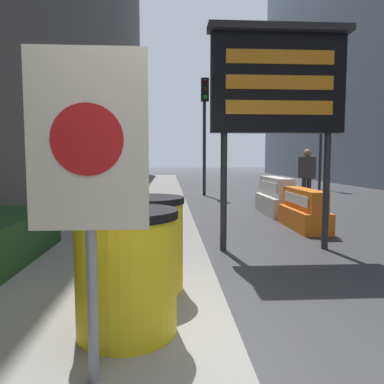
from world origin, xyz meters
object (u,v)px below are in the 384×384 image
Objects in this scene: jersey_barrier_orange_near at (304,211)px; traffic_cone_near at (310,199)px; warning_sign at (88,160)px; pedestrian_worker at (307,172)px; barrel_drum_foreground at (126,271)px; traffic_light_near_curb at (205,112)px; jersey_barrier_white at (276,198)px; barrel_drum_middle at (145,244)px; traffic_light_far_side at (322,133)px; message_board at (278,84)px.

traffic_cone_near is at bearing 66.64° from jersey_barrier_orange_near.
warning_sign is 1.11× the size of jersey_barrier_orange_near.
pedestrian_worker is (0.22, 0.90, 0.73)m from traffic_cone_near.
barrel_drum_foreground is 0.54× the size of jersey_barrier_orange_near.
barrel_drum_foreground is at bearing -98.18° from traffic_light_near_curb.
traffic_cone_near is (1.22, 0.82, -0.14)m from jersey_barrier_white.
jersey_barrier_orange_near is 0.90× the size of jersey_barrier_white.
barrel_drum_middle is at bearing 112.10° from pedestrian_worker.
traffic_light_near_curb is (1.79, 12.22, 1.78)m from warning_sign.
warning_sign is at bearing -97.55° from barrel_drum_middle.
pedestrian_worker is (-2.71, -5.51, -1.59)m from traffic_light_far_side.
warning_sign is 0.56× the size of message_board.
traffic_cone_near is 0.34× the size of pedestrian_worker.
traffic_light_near_curb is (1.59, 10.70, 2.59)m from barrel_drum_middle.
barrel_drum_middle is 14.96m from traffic_light_far_side.
jersey_barrier_white is at bearing 90.00° from jersey_barrier_orange_near.
warning_sign reaches higher than jersey_barrier_white.
traffic_cone_near is at bearing 63.10° from message_board.
barrel_drum_foreground is at bearing 78.99° from warning_sign.
message_board is at bearing 56.61° from barrel_drum_foreground.
jersey_barrier_orange_near is at bearing -113.36° from traffic_cone_near.
traffic_light_far_side is at bearing 60.10° from jersey_barrier_white.
traffic_cone_near is (4.37, 8.12, -1.12)m from warning_sign.
jersey_barrier_white is (3.03, 6.68, -0.18)m from barrel_drum_foreground.
traffic_light_near_curb is at bearing 91.82° from message_board.
jersey_barrier_white is 0.52× the size of traffic_light_far_side.
warning_sign is 0.52× the size of traffic_light_far_side.
warning_sign is at bearing 115.45° from pedestrian_worker.
message_board is 2.00× the size of jersey_barrier_orange_near.
barrel_drum_middle is 0.54× the size of pedestrian_worker.
barrel_drum_foreground is 8.63m from traffic_cone_near.
message_board reaches higher than traffic_cone_near.
message_board reaches higher than jersey_barrier_orange_near.
barrel_drum_middle is at bearing -118.63° from traffic_light_far_side.
traffic_light_far_side is at bearing -63.76° from pedestrian_worker.
jersey_barrier_white is at bearing -119.90° from traffic_light_far_side.
traffic_light_near_curb is 4.78m from pedestrian_worker.
pedestrian_worker is at bearing 76.22° from traffic_cone_near.
pedestrian_worker is (4.47, 8.39, 0.41)m from barrel_drum_foreground.
traffic_light_far_side is at bearing 65.42° from traffic_cone_near.
traffic_light_far_side is at bearing 62.68° from barrel_drum_foreground.
warning_sign is 1.00× the size of jersey_barrier_white.
message_board is 0.76× the size of traffic_light_near_curb.
barrel_drum_middle reaches higher than traffic_cone_near.
message_board is 2.97m from jersey_barrier_orange_near.
jersey_barrier_white is at bearing 66.68° from warning_sign.
jersey_barrier_orange_near is 0.99× the size of pedestrian_worker.
barrel_drum_middle is (0.08, 0.89, 0.00)m from barrel_drum_foreground.
jersey_barrier_white reaches higher than traffic_cone_near.
traffic_light_far_side is (7.31, 14.53, 1.20)m from warning_sign.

